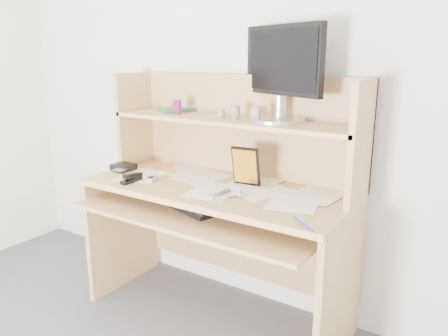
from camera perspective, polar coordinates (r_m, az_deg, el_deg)
The scene contains 19 objects.
back_wall at distance 2.42m, azimuth 3.09°, elevation 10.94°, with size 3.60×0.04×2.50m, color white.
desk at distance 2.32m, azimuth -0.10°, elevation -3.19°, with size 1.40×0.70×1.30m.
paper_clutter at distance 2.24m, azimuth -1.24°, elevation -2.29°, with size 1.32×0.54×0.01m, color white.
keyboard at distance 2.26m, azimuth -5.07°, elevation -4.45°, with size 0.50×0.29×0.03m.
tv_remote at distance 2.05m, azimuth 0.05°, elevation -3.49°, with size 0.05×0.18×0.02m, color #A8A8A3.
flip_phone at distance 2.35m, azimuth -9.39°, elevation -1.30°, with size 0.04×0.08×0.02m, color #BBBBBE.
stapler at distance 2.35m, azimuth -12.01°, elevation -1.21°, with size 0.04×0.13×0.04m, color black.
wallet at distance 2.60m, azimuth -12.97°, elevation 0.17°, with size 0.13×0.10×0.03m, color black.
sticky_note_pad at distance 2.51m, azimuth -7.34°, elevation -0.49°, with size 0.07×0.07×0.01m, color #DEE83D.
digital_camera at distance 2.07m, azimuth 1.75°, elevation -2.90°, with size 0.08×0.03×0.05m, color silver.
game_case at distance 2.20m, azimuth 2.88°, elevation 0.22°, with size 0.14×0.02×0.20m, color black.
blue_pen at distance 1.74m, azimuth 10.31°, elevation -7.21°, with size 0.01×0.01×0.15m, color #1A26C6.
card_box at distance 2.46m, azimuth -6.15°, elevation 7.91°, with size 0.06×0.02×0.08m, color maroon.
shelf_book at distance 2.58m, azimuth -6.23°, elevation 7.54°, with size 0.13×0.19×0.02m, color #30784B.
chip_stack_a at distance 2.25m, azimuth 3.84°, elevation 7.06°, with size 0.04×0.04×0.06m, color black.
chip_stack_b at distance 2.26m, azimuth 1.52°, elevation 7.27°, with size 0.04×0.04×0.07m, color silver.
chip_stack_c at distance 2.31m, azimuth -0.33°, elevation 7.14°, with size 0.04×0.04×0.05m, color black.
chip_stack_d at distance 2.17m, azimuth 4.24°, elevation 7.02°, with size 0.04×0.04×0.07m, color white.
monitor at distance 2.18m, azimuth 7.54°, elevation 12.49°, with size 0.50×0.29×0.46m.
Camera 1 is at (1.22, -0.28, 1.40)m, focal length 35.00 mm.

